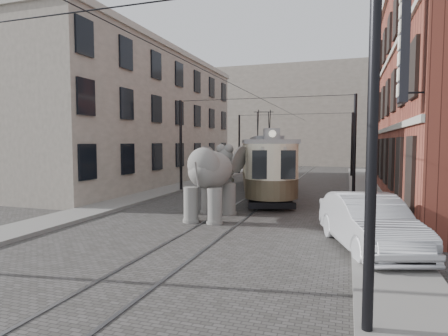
% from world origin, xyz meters
% --- Properties ---
extents(ground, '(120.00, 120.00, 0.00)m').
position_xyz_m(ground, '(0.00, 0.00, 0.00)').
color(ground, '#484542').
extents(tram_rails, '(1.54, 80.00, 0.02)m').
position_xyz_m(tram_rails, '(0.00, 0.00, 0.01)').
color(tram_rails, slate).
rests_on(tram_rails, ground).
extents(sidewalk_right, '(2.00, 60.00, 0.15)m').
position_xyz_m(sidewalk_right, '(6.00, 0.00, 0.07)').
color(sidewalk_right, slate).
rests_on(sidewalk_right, ground).
extents(sidewalk_left, '(2.00, 60.00, 0.15)m').
position_xyz_m(sidewalk_left, '(-6.50, 0.00, 0.07)').
color(sidewalk_left, slate).
rests_on(sidewalk_left, ground).
extents(stucco_building, '(7.00, 24.00, 10.00)m').
position_xyz_m(stucco_building, '(-11.00, 10.00, 5.00)').
color(stucco_building, gray).
rests_on(stucco_building, ground).
extents(distant_block, '(28.00, 10.00, 14.00)m').
position_xyz_m(distant_block, '(0.00, 40.00, 7.00)').
color(distant_block, gray).
rests_on(distant_block, ground).
extents(catenary, '(11.00, 30.20, 6.00)m').
position_xyz_m(catenary, '(-0.20, 5.00, 3.00)').
color(catenary, black).
rests_on(catenary, ground).
extents(tram, '(6.28, 13.49, 5.26)m').
position_xyz_m(tram, '(-0.33, 7.21, 2.63)').
color(tram, beige).
rests_on(tram, ground).
extents(elephant, '(2.99, 5.31, 3.22)m').
position_xyz_m(elephant, '(-0.74, -1.46, 1.61)').
color(elephant, slate).
rests_on(elephant, ground).
extents(parked_car, '(3.27, 5.41, 1.68)m').
position_xyz_m(parked_car, '(5.48, -4.46, 0.84)').
color(parked_car, '#BABBBF').
rests_on(parked_car, ground).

